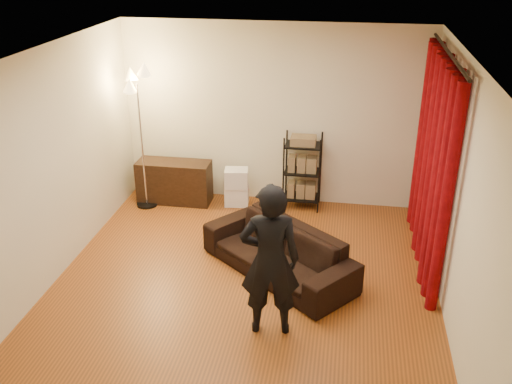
% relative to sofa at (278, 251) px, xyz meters
% --- Properties ---
extents(floor, '(5.00, 5.00, 0.00)m').
position_rel_sofa_xyz_m(floor, '(-0.36, -0.38, -0.29)').
color(floor, '#944C18').
rests_on(floor, ground).
extents(ceiling, '(5.00, 5.00, 0.00)m').
position_rel_sofa_xyz_m(ceiling, '(-0.36, -0.38, 2.41)').
color(ceiling, white).
rests_on(ceiling, ground).
extents(wall_back, '(5.00, 0.00, 5.00)m').
position_rel_sofa_xyz_m(wall_back, '(-0.36, 2.12, 1.06)').
color(wall_back, beige).
rests_on(wall_back, ground).
extents(wall_front, '(5.00, 0.00, 5.00)m').
position_rel_sofa_xyz_m(wall_front, '(-0.36, -2.88, 1.06)').
color(wall_front, beige).
rests_on(wall_front, ground).
extents(wall_left, '(0.00, 5.00, 5.00)m').
position_rel_sofa_xyz_m(wall_left, '(-2.61, -0.38, 1.06)').
color(wall_left, beige).
rests_on(wall_left, ground).
extents(wall_right, '(0.00, 5.00, 5.00)m').
position_rel_sofa_xyz_m(wall_right, '(1.89, -0.38, 1.06)').
color(wall_right, beige).
rests_on(wall_right, ground).
extents(curtain_rod, '(0.04, 2.65, 0.04)m').
position_rel_sofa_xyz_m(curtain_rod, '(1.79, 0.74, 2.29)').
color(curtain_rod, black).
rests_on(curtain_rod, wall_right).
extents(curtain, '(0.22, 2.65, 2.55)m').
position_rel_sofa_xyz_m(curtain, '(1.77, 0.74, 0.98)').
color(curtain, maroon).
rests_on(curtain, ground).
extents(sofa, '(2.05, 1.88, 0.59)m').
position_rel_sofa_xyz_m(sofa, '(0.00, 0.00, 0.00)').
color(sofa, black).
rests_on(sofa, ground).
extents(person, '(0.66, 0.49, 1.66)m').
position_rel_sofa_xyz_m(person, '(0.05, -1.11, 0.54)').
color(person, black).
rests_on(person, ground).
extents(media_cabinet, '(1.11, 0.42, 0.65)m').
position_rel_sofa_xyz_m(media_cabinet, '(-1.84, 1.77, 0.03)').
color(media_cabinet, black).
rests_on(media_cabinet, ground).
extents(storage_boxes, '(0.39, 0.33, 0.59)m').
position_rel_sofa_xyz_m(storage_boxes, '(-0.88, 1.79, 0.00)').
color(storage_boxes, silver).
rests_on(storage_boxes, ground).
extents(wire_shelf, '(0.59, 0.47, 1.15)m').
position_rel_sofa_xyz_m(wire_shelf, '(0.11, 1.89, 0.28)').
color(wire_shelf, black).
rests_on(wire_shelf, ground).
extents(floor_lamp, '(0.42, 0.42, 2.10)m').
position_rel_sofa_xyz_m(floor_lamp, '(-2.22, 1.55, 0.76)').
color(floor_lamp, silver).
rests_on(floor_lamp, ground).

